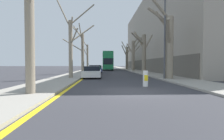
% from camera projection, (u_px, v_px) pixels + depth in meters
% --- Properties ---
extents(ground_plane, '(300.00, 300.00, 0.00)m').
position_uv_depth(ground_plane, '(132.00, 92.00, 9.46)').
color(ground_plane, '#333338').
extents(sidewalk_left, '(3.29, 120.00, 0.12)m').
position_uv_depth(sidewalk_left, '(92.00, 69.00, 59.11)').
color(sidewalk_left, gray).
rests_on(sidewalk_left, ground).
extents(sidewalk_right, '(3.29, 120.00, 0.12)m').
position_uv_depth(sidewalk_right, '(124.00, 69.00, 59.64)').
color(sidewalk_right, gray).
rests_on(sidewalk_right, ground).
extents(building_facade_right, '(10.08, 47.42, 15.79)m').
position_uv_depth(building_facade_right, '(165.00, 36.00, 39.03)').
color(building_facade_right, '#9E9384').
rests_on(building_facade_right, ground).
extents(kerb_line_stripe, '(0.24, 120.00, 0.01)m').
position_uv_depth(kerb_line_stripe, '(97.00, 69.00, 59.20)').
color(kerb_line_stripe, yellow).
rests_on(kerb_line_stripe, ground).
extents(street_tree_left_0, '(4.93, 3.48, 7.14)m').
position_uv_depth(street_tree_left_0, '(29.00, 19.00, 8.25)').
color(street_tree_left_0, gray).
rests_on(street_tree_left_0, ground).
extents(street_tree_left_1, '(4.03, 2.48, 8.38)m').
position_uv_depth(street_tree_left_1, '(72.00, 44.00, 18.11)').
color(street_tree_left_1, gray).
rests_on(street_tree_left_1, ground).
extents(street_tree_left_2, '(3.25, 3.86, 7.90)m').
position_uv_depth(street_tree_left_2, '(82.00, 50.00, 27.80)').
color(street_tree_left_2, gray).
rests_on(street_tree_left_2, ground).
extents(street_tree_left_3, '(1.62, 2.94, 7.43)m').
position_uv_depth(street_tree_left_3, '(87.00, 57.00, 38.46)').
color(street_tree_left_3, gray).
rests_on(street_tree_left_3, ground).
extents(street_tree_right_0, '(2.48, 3.48, 7.85)m').
position_uv_depth(street_tree_right_0, '(168.00, 43.00, 17.04)').
color(street_tree_right_0, gray).
rests_on(street_tree_right_0, ground).
extents(street_tree_right_1, '(3.76, 2.16, 6.79)m').
position_uv_depth(street_tree_right_1, '(143.00, 52.00, 27.79)').
color(street_tree_right_1, gray).
rests_on(street_tree_right_1, ground).
extents(street_tree_right_2, '(3.40, 2.47, 7.58)m').
position_uv_depth(street_tree_right_2, '(133.00, 54.00, 39.25)').
color(street_tree_right_2, gray).
rests_on(street_tree_right_2, ground).
extents(street_tree_right_3, '(3.03, 3.60, 8.30)m').
position_uv_depth(street_tree_right_3, '(127.00, 57.00, 50.07)').
color(street_tree_right_3, gray).
rests_on(street_tree_right_3, ground).
extents(double_decker_bus, '(2.54, 10.89, 4.63)m').
position_uv_depth(double_decker_bus, '(108.00, 60.00, 45.55)').
color(double_decker_bus, '#1E7F47').
rests_on(double_decker_bus, ground).
extents(parked_car_0, '(1.89, 4.24, 1.29)m').
position_uv_depth(parked_car_0, '(92.00, 72.00, 19.38)').
color(parked_car_0, silver).
rests_on(parked_car_0, ground).
extents(parked_car_1, '(1.73, 3.91, 1.39)m').
position_uv_depth(parked_car_1, '(95.00, 70.00, 25.28)').
color(parked_car_1, silver).
rests_on(parked_car_1, ground).
extents(parked_car_2, '(1.89, 4.19, 1.33)m').
position_uv_depth(parked_car_2, '(97.00, 69.00, 31.68)').
color(parked_car_2, navy).
rests_on(parked_car_2, ground).
extents(lamp_post, '(1.40, 0.20, 9.37)m').
position_uv_depth(lamp_post, '(164.00, 26.00, 16.82)').
color(lamp_post, '#4C4F54').
rests_on(lamp_post, ground).
extents(traffic_bollard, '(0.34, 0.36, 1.07)m').
position_uv_depth(traffic_bollard, '(145.00, 79.00, 11.79)').
color(traffic_bollard, white).
rests_on(traffic_bollard, ground).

